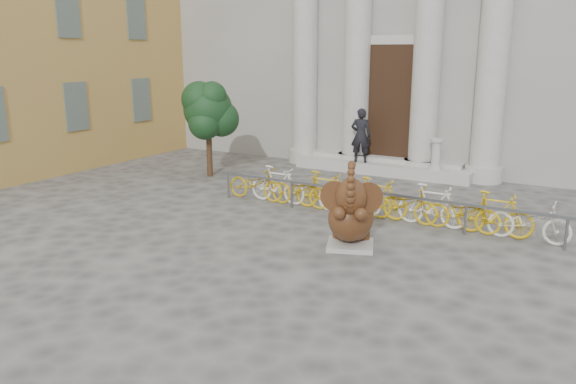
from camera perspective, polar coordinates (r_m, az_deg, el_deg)
The scene contains 7 objects.
ground at distance 11.21m, azimuth -7.89°, elevation -6.85°, with size 80.00×80.00×0.00m, color #474442.
entrance_steps at distance 19.16m, azimuth 9.57°, elevation 2.46°, with size 6.00×1.20×0.36m, color #A8A59E.
elephant_statue at distance 11.63m, azimuth 6.42°, elevation -2.45°, with size 1.28×1.51×1.90m.
bike_rack at distance 13.88m, azimuth 8.89°, elevation -0.59°, with size 8.91×0.53×1.00m.
tree at distance 18.24m, azimuth -8.09°, elevation 8.20°, with size 1.77×1.62×3.08m.
pedestrian at distance 18.89m, azimuth 7.40°, elevation 5.72°, with size 0.66×0.43×1.81m, color black.
balustrade_post at distance 18.20m, azimuth 14.80°, elevation 3.62°, with size 0.40×0.40×0.99m.
Camera 1 is at (6.52, -8.21, 3.99)m, focal length 35.00 mm.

